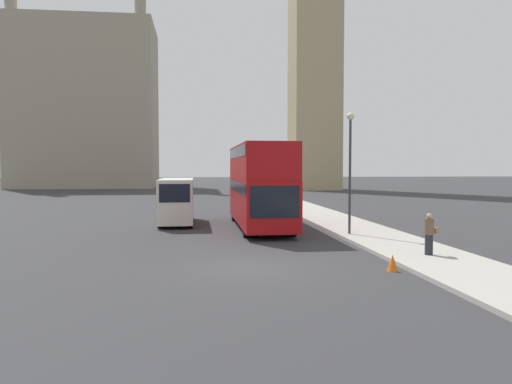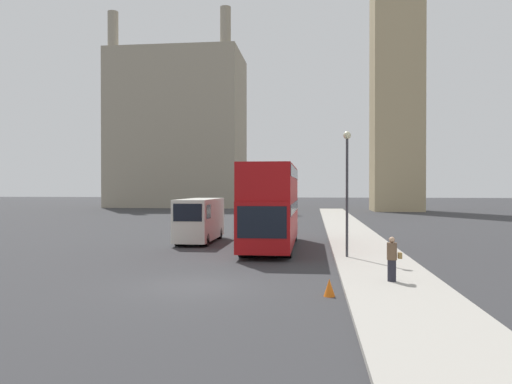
{
  "view_description": "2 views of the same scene",
  "coord_description": "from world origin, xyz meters",
  "px_view_note": "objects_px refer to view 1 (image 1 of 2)",
  "views": [
    {
      "loc": [
        -1.84,
        -16.47,
        3.39
      ],
      "look_at": [
        1.38,
        9.92,
        2.05
      ],
      "focal_mm": 35.0,
      "sensor_mm": 36.0,
      "label": 1
    },
    {
      "loc": [
        4.0,
        -16.69,
        3.39
      ],
      "look_at": [
        -0.03,
        18.52,
        3.06
      ],
      "focal_mm": 35.0,
      "sensor_mm": 36.0,
      "label": 2
    }
  ],
  "objects_px": {
    "white_van": "(177,200)",
    "street_lamp": "(350,155)",
    "red_double_decker_bus": "(260,182)",
    "pedestrian": "(429,234)"
  },
  "relations": [
    {
      "from": "red_double_decker_bus",
      "to": "street_lamp",
      "type": "distance_m",
      "value": 5.81
    },
    {
      "from": "red_double_decker_bus",
      "to": "pedestrian",
      "type": "xyz_separation_m",
      "value": [
        5.01,
        -10.07,
        -1.62
      ]
    },
    {
      "from": "red_double_decker_bus",
      "to": "pedestrian",
      "type": "height_order",
      "value": "red_double_decker_bus"
    },
    {
      "from": "white_van",
      "to": "street_lamp",
      "type": "bearing_deg",
      "value": -37.41
    },
    {
      "from": "red_double_decker_bus",
      "to": "white_van",
      "type": "height_order",
      "value": "red_double_decker_bus"
    },
    {
      "from": "white_van",
      "to": "street_lamp",
      "type": "relative_size",
      "value": 1.05
    },
    {
      "from": "red_double_decker_bus",
      "to": "white_van",
      "type": "bearing_deg",
      "value": 152.38
    },
    {
      "from": "red_double_decker_bus",
      "to": "street_lamp",
      "type": "height_order",
      "value": "street_lamp"
    },
    {
      "from": "pedestrian",
      "to": "street_lamp",
      "type": "bearing_deg",
      "value": 100.75
    },
    {
      "from": "white_van",
      "to": "street_lamp",
      "type": "distance_m",
      "value": 11.03
    }
  ]
}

